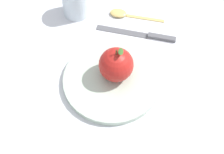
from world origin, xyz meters
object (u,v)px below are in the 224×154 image
Objects in this scene: dinner_plate at (112,79)px; spoon at (124,14)px; apple at (116,65)px; cup at (75,1)px; knife at (143,35)px.

spoon is (0.00, 0.23, -0.00)m from dinner_plate.
spoon is (-0.00, 0.22, -0.05)m from apple.
dinner_plate is 2.90× the size of cup.
spoon is at bearing 90.94° from apple.
cup is at bearing -177.17° from spoon.
knife is at bearing 68.83° from apple.
cup reaches higher than dinner_plate.
spoon reaches higher than knife.
knife is (0.06, 0.15, -0.05)m from apple.
dinner_plate is 0.17m from knife.
cup is 0.14m from spoon.
dinner_plate is at bearing -91.21° from spoon.
knife is 1.39× the size of spoon.
cup is 0.21m from knife.
dinner_plate reaches higher than knife.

